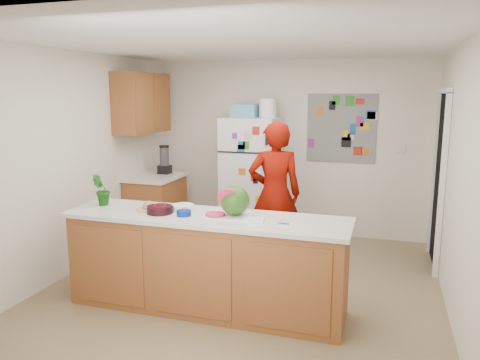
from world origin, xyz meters
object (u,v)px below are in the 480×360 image
(refrigerator, at_px, (251,178))
(person, at_px, (275,194))
(watermelon, at_px, (235,201))
(cherry_bowl, at_px, (160,210))

(refrigerator, xyz_separation_m, person, (0.59, -1.03, 0.01))
(person, distance_m, watermelon, 1.31)
(refrigerator, bearing_deg, watermelon, -77.38)
(refrigerator, height_order, watermelon, refrigerator)
(watermelon, relative_size, cherry_bowl, 1.13)
(refrigerator, relative_size, person, 0.99)
(cherry_bowl, bearing_deg, person, 61.20)
(person, relative_size, cherry_bowl, 7.14)
(cherry_bowl, bearing_deg, refrigerator, 85.69)
(watermelon, bearing_deg, person, 86.97)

